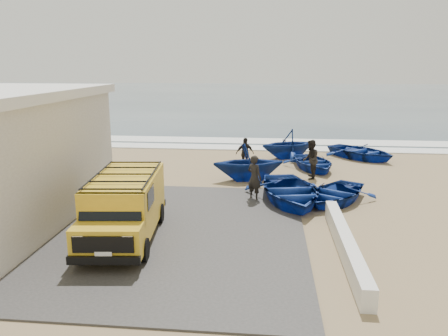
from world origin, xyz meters
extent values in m
plane|color=#937B55|center=(0.00, 0.00, 0.00)|extent=(160.00, 160.00, 0.00)
cube|color=#3F3D3A|center=(-2.00, -2.00, 0.03)|extent=(12.00, 10.00, 0.05)
cube|color=#385166|center=(0.00, 56.00, 0.00)|extent=(180.00, 88.00, 0.01)
cube|color=white|center=(0.00, 12.00, 0.03)|extent=(180.00, 1.60, 0.06)
cube|color=white|center=(0.00, 14.50, 0.02)|extent=(180.00, 2.20, 0.04)
cube|color=black|center=(-3.55, -0.50, 2.60)|extent=(0.08, 0.70, 0.90)
cube|color=silver|center=(5.00, -3.00, 0.28)|extent=(0.35, 6.00, 0.55)
cube|color=gold|center=(-1.35, -2.29, 1.09)|extent=(2.11, 3.77, 1.53)
cube|color=gold|center=(-1.13, -4.50, 0.74)|extent=(1.83, 1.00, 0.83)
cube|color=black|center=(-1.17, -4.07, 1.48)|extent=(1.64, 0.47, 0.66)
cube|color=black|center=(-1.08, -4.93, 0.83)|extent=(1.49, 0.22, 0.42)
cube|color=black|center=(-1.08, -4.96, 0.43)|extent=(1.80, 0.31, 0.20)
cube|color=black|center=(-1.34, -2.34, 1.92)|extent=(1.99, 3.48, 0.06)
cylinder|color=black|center=(-1.98, -4.21, 0.32)|extent=(0.27, 0.66, 0.65)
cylinder|color=black|center=(-2.27, -1.36, 0.32)|extent=(0.27, 0.66, 0.65)
cylinder|color=black|center=(-0.35, -4.05, 0.32)|extent=(0.27, 0.66, 0.65)
cylinder|color=black|center=(-0.63, -1.20, 0.32)|extent=(0.27, 0.66, 0.65)
imported|color=navy|center=(3.68, 1.42, 0.44)|extent=(3.78, 4.75, 0.88)
imported|color=navy|center=(5.36, 1.60, 0.35)|extent=(3.88, 4.20, 0.71)
imported|color=navy|center=(1.99, 4.45, 0.82)|extent=(3.68, 3.37, 1.65)
imported|color=navy|center=(5.06, 6.79, 0.35)|extent=(3.23, 3.91, 0.70)
imported|color=navy|center=(3.93, 9.33, 0.80)|extent=(3.88, 3.68, 1.61)
imported|color=navy|center=(7.90, 9.58, 0.40)|extent=(4.64, 4.69, 0.80)
imported|color=black|center=(2.35, 1.65, 0.87)|extent=(0.75, 0.72, 1.73)
imported|color=black|center=(4.75, 5.02, 0.89)|extent=(0.78, 0.95, 1.78)
imported|color=black|center=(1.71, 6.57, 0.78)|extent=(0.99, 0.69, 1.56)
camera|label=1|loc=(2.82, -14.39, 5.10)|focal=35.00mm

